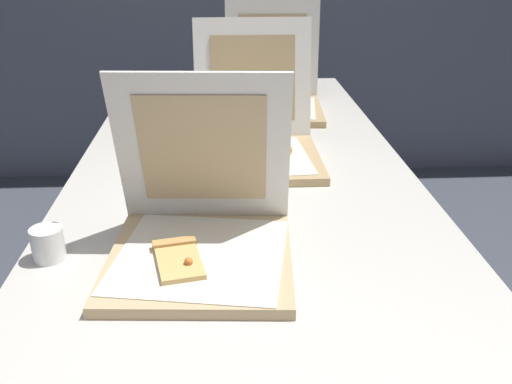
{
  "coord_description": "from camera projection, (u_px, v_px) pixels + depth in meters",
  "views": [
    {
      "loc": [
        -0.05,
        -0.68,
        1.33
      ],
      "look_at": [
        0.02,
        0.48,
        0.82
      ],
      "focal_mm": 40.04,
      "sensor_mm": 36.0,
      "label": 1
    }
  ],
  "objects": [
    {
      "name": "pizza_box_middle",
      "position": [
        257.0,
        140.0,
        1.62
      ],
      "size": [
        0.35,
        0.42,
        0.37
      ],
      "rotation": [
        0.0,
        0.0,
        0.0
      ],
      "color": "tan",
      "rests_on": "table"
    },
    {
      "name": "pizza_box_front",
      "position": [
        200.0,
        235.0,
        1.11
      ],
      "size": [
        0.37,
        0.38,
        0.36
      ],
      "rotation": [
        0.0,
        0.0,
        -0.07
      ],
      "color": "tan",
      "rests_on": "table"
    },
    {
      "name": "table",
      "position": [
        244.0,
        201.0,
        1.48
      ],
      "size": [
        0.92,
        2.39,
        0.76
      ],
      "color": "beige",
      "rests_on": "ground"
    },
    {
      "name": "cup_white_far",
      "position": [
        181.0,
        128.0,
        1.79
      ],
      "size": [
        0.06,
        0.06,
        0.07
      ],
      "primitive_type": "cylinder",
      "color": "white",
      "rests_on": "table"
    },
    {
      "name": "pizza_box_back",
      "position": [
        273.0,
        96.0,
        2.07
      ],
      "size": [
        0.37,
        0.4,
        0.37
      ],
      "rotation": [
        0.0,
        0.0,
        -0.07
      ],
      "color": "tan",
      "rests_on": "table"
    },
    {
      "name": "cup_white_near_left",
      "position": [
        48.0,
        244.0,
        1.11
      ],
      "size": [
        0.06,
        0.06,
        0.07
      ],
      "primitive_type": "cylinder",
      "color": "white",
      "rests_on": "table"
    }
  ]
}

